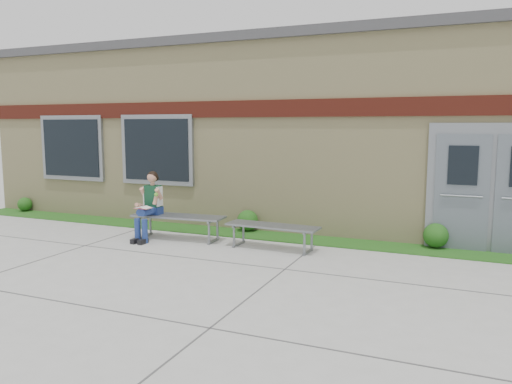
% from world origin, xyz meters
% --- Properties ---
extents(ground, '(80.00, 80.00, 0.00)m').
position_xyz_m(ground, '(0.00, 0.00, 0.00)').
color(ground, '#9E9E99').
rests_on(ground, ground).
extents(grass_strip, '(16.00, 0.80, 0.02)m').
position_xyz_m(grass_strip, '(0.00, 2.60, 0.01)').
color(grass_strip, '#264D14').
rests_on(grass_strip, ground).
extents(school_building, '(16.20, 6.22, 4.20)m').
position_xyz_m(school_building, '(-0.00, 5.99, 2.10)').
color(school_building, beige).
rests_on(school_building, ground).
extents(bench_left, '(1.91, 0.68, 0.49)m').
position_xyz_m(bench_left, '(-1.65, 1.65, 0.38)').
color(bench_left, slate).
rests_on(bench_left, ground).
extents(bench_right, '(1.75, 0.56, 0.45)m').
position_xyz_m(bench_right, '(0.35, 1.65, 0.35)').
color(bench_right, slate).
rests_on(bench_right, ground).
extents(girl, '(0.47, 0.77, 1.35)m').
position_xyz_m(girl, '(-2.18, 1.44, 0.72)').
color(girl, navy).
rests_on(girl, ground).
extents(shrub_west, '(0.36, 0.36, 0.36)m').
position_xyz_m(shrub_west, '(-7.09, 2.85, 0.20)').
color(shrub_west, '#264D14').
rests_on(shrub_west, grass_strip).
extents(shrub_mid, '(0.45, 0.45, 0.45)m').
position_xyz_m(shrub_mid, '(-0.68, 2.85, 0.24)').
color(shrub_mid, '#264D14').
rests_on(shrub_mid, grass_strip).
extents(shrub_east, '(0.45, 0.45, 0.45)m').
position_xyz_m(shrub_east, '(3.11, 2.85, 0.25)').
color(shrub_east, '#264D14').
rests_on(shrub_east, grass_strip).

